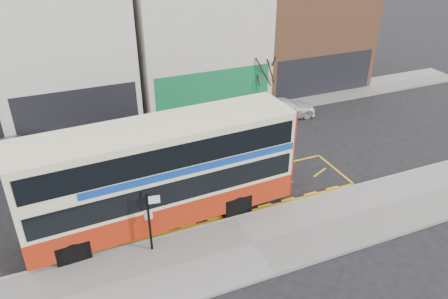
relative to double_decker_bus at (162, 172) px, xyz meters
name	(u,v)px	position (x,y,z in m)	size (l,w,h in m)	color
ground	(231,215)	(2.92, -1.00, -2.54)	(120.00, 120.00, 0.00)	black
pavement	(253,244)	(2.92, -3.30, -2.46)	(40.00, 4.00, 0.15)	gray
kerb	(235,218)	(2.92, -1.37, -2.46)	(40.00, 0.15, 0.15)	gray
far_pavement	(166,122)	(2.92, 10.00, -2.46)	(50.00, 3.00, 0.15)	gray
road_markings	(219,197)	(2.92, 0.60, -2.53)	(14.00, 3.40, 0.01)	#E2A40B
terrace_left	(62,38)	(-2.58, 13.99, 2.78)	(8.00, 8.01, 11.80)	silver
terrace_green_shop	(193,29)	(6.42, 13.99, 2.53)	(9.00, 8.01, 11.30)	beige
terrace_right	(300,25)	(15.42, 13.99, 2.04)	(9.00, 8.01, 10.30)	#985A3C
double_decker_bus	(162,172)	(0.00, 0.00, 0.00)	(12.19, 3.34, 4.83)	beige
bus_stop_post	(150,217)	(-1.11, -1.99, -0.71)	(0.68, 0.18, 2.77)	black
car_silver	(15,148)	(-6.38, 8.57, -1.80)	(1.73, 4.30, 1.46)	silver
car_grey	(138,133)	(0.50, 7.69, -1.78)	(1.61, 4.61, 1.52)	#404348
car_white	(284,108)	(10.67, 7.74, -1.88)	(1.83, 4.50, 1.31)	white
street_tree_right	(264,62)	(10.27, 10.16, 0.71)	(2.21, 2.21, 4.77)	black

